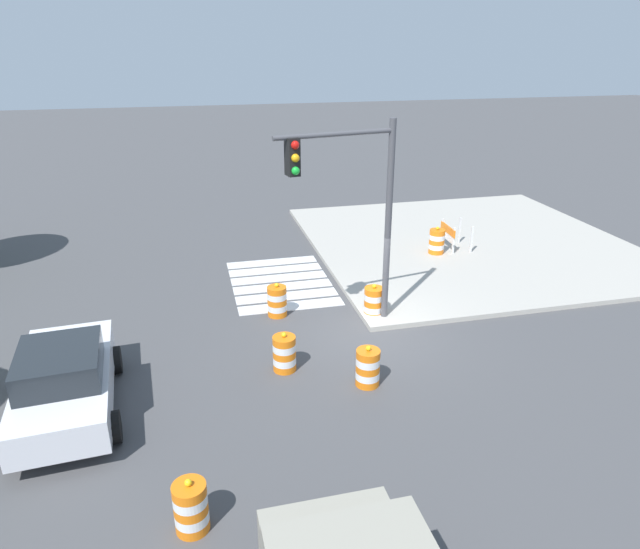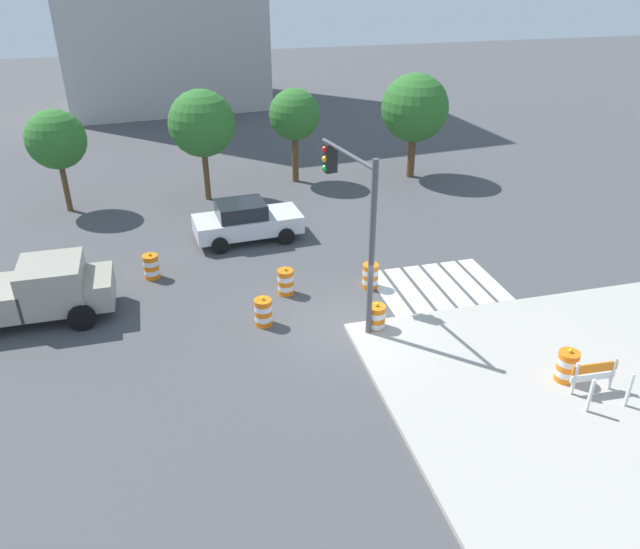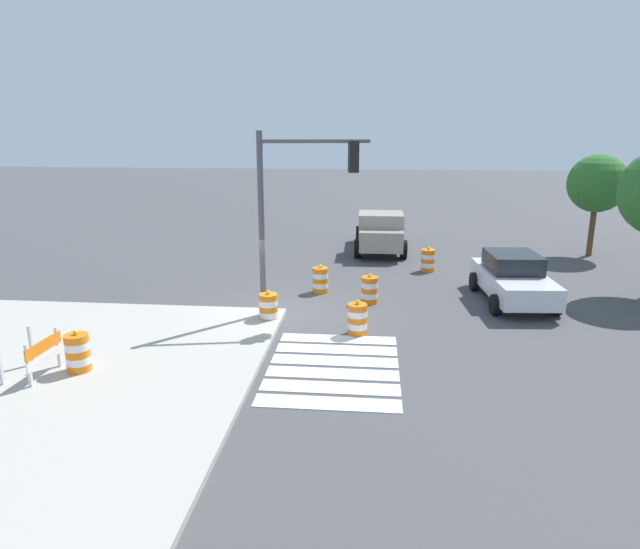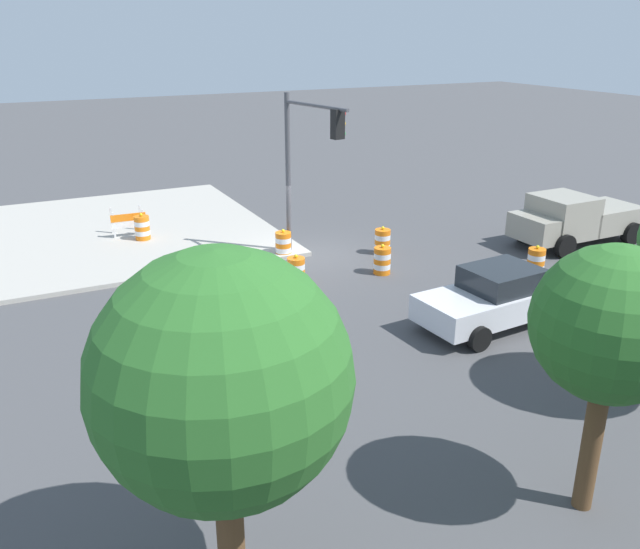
{
  "view_description": "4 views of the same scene",
  "coord_description": "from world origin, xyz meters",
  "px_view_note": "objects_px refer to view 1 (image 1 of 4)",
  "views": [
    {
      "loc": [
        -13.16,
        4.57,
        7.46
      ],
      "look_at": [
        0.73,
        1.25,
        1.55
      ],
      "focal_mm": 31.99,
      "sensor_mm": 36.0,
      "label": 1
    },
    {
      "loc": [
        -4.79,
        -15.5,
        10.61
      ],
      "look_at": [
        -0.36,
        1.61,
        1.13
      ],
      "focal_mm": 34.31,
      "sensor_mm": 36.0,
      "label": 2
    },
    {
      "loc": [
        16.78,
        2.68,
        5.81
      ],
      "look_at": [
        -0.23,
        1.06,
        1.24
      ],
      "focal_mm": 31.53,
      "sensor_mm": 36.0,
      "label": 3
    },
    {
      "loc": [
        9.59,
        20.15,
        7.68
      ],
      "look_at": [
        1.33,
        3.38,
        0.66
      ],
      "focal_mm": 37.11,
      "sensor_mm": 36.0,
      "label": 4
    }
  ],
  "objects_px": {
    "traffic_barrel_near_corner": "(284,353)",
    "traffic_barrel_far_curb": "(191,507)",
    "traffic_barrel_median_far": "(277,301)",
    "construction_barricade": "(452,234)",
    "traffic_barrel_median_near": "(374,302)",
    "traffic_barrel_crosswalk_end": "(368,367)",
    "traffic_barrel_on_sidewalk": "(437,241)",
    "traffic_light_pole": "(351,191)",
    "sports_car": "(65,380)"
  },
  "relations": [
    {
      "from": "traffic_barrel_near_corner",
      "to": "construction_barricade",
      "type": "distance_m",
      "value": 10.14
    },
    {
      "from": "sports_car",
      "to": "traffic_barrel_crosswalk_end",
      "type": "relative_size",
      "value": 4.34
    },
    {
      "from": "sports_car",
      "to": "traffic_barrel_on_sidewalk",
      "type": "height_order",
      "value": "sports_car"
    },
    {
      "from": "traffic_barrel_crosswalk_end",
      "to": "traffic_barrel_on_sidewalk",
      "type": "xyz_separation_m",
      "value": [
        7.46,
        -5.05,
        0.15
      ]
    },
    {
      "from": "traffic_barrel_median_far",
      "to": "construction_barricade",
      "type": "relative_size",
      "value": 0.78
    },
    {
      "from": "traffic_barrel_median_near",
      "to": "construction_barricade",
      "type": "xyz_separation_m",
      "value": [
        4.5,
        -4.55,
        0.27
      ]
    },
    {
      "from": "traffic_barrel_on_sidewalk",
      "to": "traffic_light_pole",
      "type": "xyz_separation_m",
      "value": [
        -4.68,
        4.71,
        3.31
      ]
    },
    {
      "from": "sports_car",
      "to": "traffic_barrel_crosswalk_end",
      "type": "distance_m",
      "value": 6.59
    },
    {
      "from": "sports_car",
      "to": "traffic_barrel_on_sidewalk",
      "type": "relative_size",
      "value": 4.34
    },
    {
      "from": "traffic_barrel_near_corner",
      "to": "traffic_barrel_far_curb",
      "type": "bearing_deg",
      "value": 152.38
    },
    {
      "from": "traffic_barrel_crosswalk_end",
      "to": "traffic_barrel_far_curb",
      "type": "distance_m",
      "value": 5.31
    },
    {
      "from": "traffic_barrel_far_curb",
      "to": "construction_barricade",
      "type": "distance_m",
      "value": 14.96
    },
    {
      "from": "traffic_barrel_crosswalk_end",
      "to": "traffic_light_pole",
      "type": "height_order",
      "value": "traffic_light_pole"
    },
    {
      "from": "traffic_barrel_crosswalk_end",
      "to": "traffic_barrel_far_curb",
      "type": "height_order",
      "value": "same"
    },
    {
      "from": "traffic_barrel_median_near",
      "to": "traffic_light_pole",
      "type": "relative_size",
      "value": 0.19
    },
    {
      "from": "traffic_barrel_near_corner",
      "to": "traffic_light_pole",
      "type": "xyz_separation_m",
      "value": [
        1.7,
        -2.11,
        3.46
      ]
    },
    {
      "from": "traffic_barrel_near_corner",
      "to": "traffic_barrel_crosswalk_end",
      "type": "height_order",
      "value": "same"
    },
    {
      "from": "sports_car",
      "to": "traffic_barrel_far_curb",
      "type": "xyz_separation_m",
      "value": [
        -3.84,
        -2.47,
        -0.36
      ]
    },
    {
      "from": "traffic_barrel_on_sidewalk",
      "to": "traffic_light_pole",
      "type": "distance_m",
      "value": 7.42
    },
    {
      "from": "traffic_light_pole",
      "to": "traffic_barrel_crosswalk_end",
      "type": "bearing_deg",
      "value": 172.86
    },
    {
      "from": "traffic_barrel_crosswalk_end",
      "to": "traffic_barrel_median_near",
      "type": "height_order",
      "value": "same"
    },
    {
      "from": "traffic_barrel_near_corner",
      "to": "traffic_barrel_median_far",
      "type": "bearing_deg",
      "value": -6.1
    },
    {
      "from": "traffic_barrel_median_near",
      "to": "traffic_light_pole",
      "type": "bearing_deg",
      "value": 121.1
    },
    {
      "from": "traffic_barrel_on_sidewalk",
      "to": "traffic_barrel_median_far",
      "type": "bearing_deg",
      "value": 117.71
    },
    {
      "from": "traffic_barrel_median_near",
      "to": "traffic_barrel_on_sidewalk",
      "type": "bearing_deg",
      "value": -42.58
    },
    {
      "from": "traffic_barrel_median_far",
      "to": "traffic_barrel_on_sidewalk",
      "type": "distance_m",
      "value": 7.34
    },
    {
      "from": "sports_car",
      "to": "traffic_barrel_median_near",
      "type": "distance_m",
      "value": 8.34
    },
    {
      "from": "traffic_barrel_crosswalk_end",
      "to": "traffic_light_pole",
      "type": "xyz_separation_m",
      "value": [
        2.78,
        -0.35,
        3.46
      ]
    },
    {
      "from": "construction_barricade",
      "to": "traffic_barrel_median_near",
      "type": "bearing_deg",
      "value": 134.64
    },
    {
      "from": "traffic_barrel_median_near",
      "to": "traffic_light_pole",
      "type": "xyz_separation_m",
      "value": [
        -0.55,
        0.91,
        3.46
      ]
    },
    {
      "from": "traffic_barrel_far_curb",
      "to": "traffic_barrel_on_sidewalk",
      "type": "distance_m",
      "value": 14.19
    },
    {
      "from": "sports_car",
      "to": "construction_barricade",
      "type": "height_order",
      "value": "sports_car"
    },
    {
      "from": "traffic_barrel_near_corner",
      "to": "traffic_barrel_crosswalk_end",
      "type": "distance_m",
      "value": 2.06
    },
    {
      "from": "construction_barricade",
      "to": "traffic_light_pole",
      "type": "distance_m",
      "value": 8.09
    },
    {
      "from": "traffic_barrel_far_curb",
      "to": "sports_car",
      "type": "bearing_deg",
      "value": 32.76
    },
    {
      "from": "traffic_barrel_near_corner",
      "to": "traffic_barrel_median_near",
      "type": "xyz_separation_m",
      "value": [
        2.25,
        -3.02,
        0.0
      ]
    },
    {
      "from": "traffic_barrel_median_far",
      "to": "traffic_barrel_near_corner",
      "type": "bearing_deg",
      "value": 173.9
    },
    {
      "from": "sports_car",
      "to": "traffic_barrel_crosswalk_end",
      "type": "xyz_separation_m",
      "value": [
        -0.45,
        -6.56,
        -0.36
      ]
    },
    {
      "from": "traffic_barrel_median_far",
      "to": "construction_barricade",
      "type": "bearing_deg",
      "value": -62.5
    },
    {
      "from": "traffic_barrel_crosswalk_end",
      "to": "traffic_barrel_on_sidewalk",
      "type": "bearing_deg",
      "value": -34.11
    },
    {
      "from": "traffic_barrel_far_curb",
      "to": "construction_barricade",
      "type": "bearing_deg",
      "value": -41.47
    },
    {
      "from": "traffic_barrel_near_corner",
      "to": "traffic_barrel_median_near",
      "type": "distance_m",
      "value": 3.76
    },
    {
      "from": "traffic_barrel_median_far",
      "to": "traffic_light_pole",
      "type": "height_order",
      "value": "traffic_light_pole"
    },
    {
      "from": "traffic_barrel_median_far",
      "to": "traffic_barrel_crosswalk_end",
      "type": "bearing_deg",
      "value": -160.4
    },
    {
      "from": "sports_car",
      "to": "traffic_light_pole",
      "type": "height_order",
      "value": "traffic_light_pole"
    },
    {
      "from": "traffic_barrel_on_sidewalk",
      "to": "construction_barricade",
      "type": "height_order",
      "value": "traffic_barrel_on_sidewalk"
    },
    {
      "from": "sports_car",
      "to": "construction_barricade",
      "type": "relative_size",
      "value": 3.4
    },
    {
      "from": "construction_barricade",
      "to": "traffic_barrel_far_curb",
      "type": "bearing_deg",
      "value": 138.53
    },
    {
      "from": "traffic_barrel_median_far",
      "to": "traffic_barrel_far_curb",
      "type": "xyz_separation_m",
      "value": [
        -7.44,
        2.65,
        0.0
      ]
    },
    {
      "from": "traffic_barrel_crosswalk_end",
      "to": "construction_barricade",
      "type": "bearing_deg",
      "value": -36.59
    }
  ]
}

